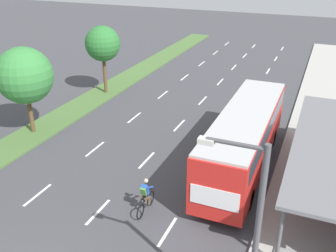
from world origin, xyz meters
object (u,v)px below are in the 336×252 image
cyclist (145,197)px  median_tree_second (24,76)px  bus_shelter (329,164)px  median_tree_third (103,44)px  bus (245,134)px  streetlight (251,230)px

cyclist → median_tree_second: (-10.51, 4.64, 3.15)m
median_tree_second → bus_shelter: bearing=-0.7°
median_tree_second → median_tree_third: (0.43, 8.48, 0.26)m
bus → median_tree_second: 13.90m
bus_shelter → cyclist: bus_shelter is taller
median_tree_third → streetlight: streetlight is taller
median_tree_third → median_tree_second: bearing=-92.9°
bus_shelter → bus: (-4.28, 1.16, 0.20)m
median_tree_second → median_tree_third: median_tree_second is taller
bus_shelter → streetlight: bearing=-103.8°
cyclist → bus: bearing=60.0°
bus_shelter → bus: 4.44m
bus → median_tree_third: bearing=150.5°
streetlight → median_tree_second: bearing=151.0°
streetlight → cyclist: bearing=142.3°
bus_shelter → streetlight: (-2.11, -8.61, 2.02)m
bus → cyclist: size_ratio=6.20×
bus → streetlight: size_ratio=1.74×
cyclist → streetlight: bearing=-37.7°
median_tree_second → streetlight: (15.90, -8.82, -0.05)m
bus_shelter → streetlight: streetlight is taller
cyclist → streetlight: 7.50m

